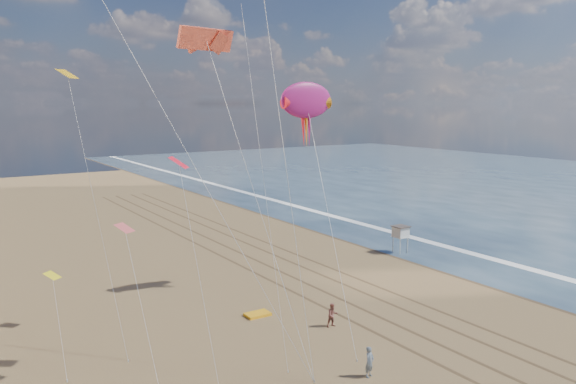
# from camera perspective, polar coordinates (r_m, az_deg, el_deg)

# --- Properties ---
(wet_sand) EXTENTS (260.00, 260.00, 0.00)m
(wet_sand) POSITION_cam_1_polar(r_m,az_deg,el_deg) (73.09, 8.26, -4.48)
(wet_sand) COLOR #42301E
(wet_sand) RESTS_ON ground
(foam) EXTENTS (260.00, 260.00, 0.00)m
(foam) POSITION_cam_1_polar(r_m,az_deg,el_deg) (75.88, 10.65, -4.04)
(foam) COLOR white
(foam) RESTS_ON ground
(tracks) EXTENTS (7.68, 120.00, 0.01)m
(tracks) POSITION_cam_1_polar(r_m,az_deg,el_deg) (55.61, 2.31, -8.69)
(tracks) COLOR brown
(tracks) RESTS_ON ground
(lifeguard_stand) EXTENTS (1.71, 1.71, 3.10)m
(lifeguard_stand) POSITION_cam_1_polar(r_m,az_deg,el_deg) (65.41, 11.37, -4.01)
(lifeguard_stand) COLOR silver
(lifeguard_stand) RESTS_ON ground
(grounded_kite) EXTENTS (1.98, 1.28, 0.22)m
(grounded_kite) POSITION_cam_1_polar(r_m,az_deg,el_deg) (46.23, -3.11, -12.30)
(grounded_kite) COLOR #FFAC15
(grounded_kite) RESTS_ON ground
(show_kite) EXTENTS (5.42, 7.74, 22.35)m
(show_kite) POSITION_cam_1_polar(r_m,az_deg,el_deg) (50.10, 1.88, 9.25)
(show_kite) COLOR #A4196C
(show_kite) RESTS_ON ground
(kite_flyer_a) EXTENTS (0.82, 0.66, 1.96)m
(kite_flyer_a) POSITION_cam_1_polar(r_m,az_deg,el_deg) (36.79, 8.28, -16.71)
(kite_flyer_a) COLOR slate
(kite_flyer_a) RESTS_ON ground
(kite_flyer_b) EXTENTS (0.99, 0.83, 1.85)m
(kite_flyer_b) POSITION_cam_1_polar(r_m,az_deg,el_deg) (43.90, 4.56, -12.36)
(kite_flyer_b) COLOR #905349
(kite_flyer_b) RESTS_ON ground
(small_kites) EXTENTS (13.50, 13.19, 20.18)m
(small_kites) POSITION_cam_1_polar(r_m,az_deg,el_deg) (39.32, -13.98, 7.73)
(small_kites) COLOR gold
(small_kites) RESTS_ON ground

